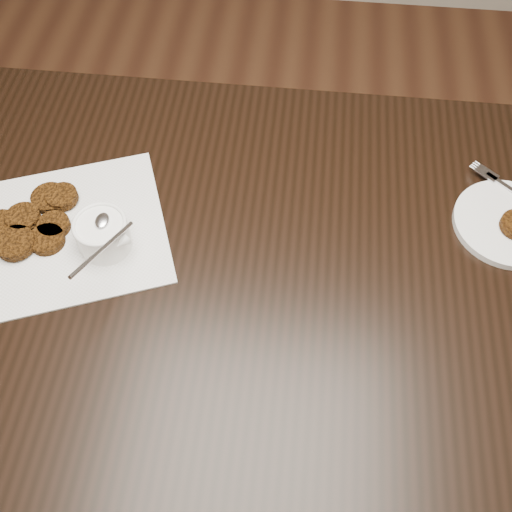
{
  "coord_description": "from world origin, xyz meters",
  "views": [
    {
      "loc": [
        0.06,
        -0.42,
        1.58
      ],
      "look_at": [
        0.01,
        0.09,
        0.8
      ],
      "focal_mm": 41.36,
      "sensor_mm": 36.0,
      "label": 1
    }
  ],
  "objects_px": {
    "table": "(263,358)",
    "sauce_ramekin": "(99,223)",
    "napkin": "(78,231)",
    "plate_with_patty": "(509,221)"
  },
  "relations": [
    {
      "from": "table",
      "to": "sauce_ramekin",
      "type": "height_order",
      "value": "sauce_ramekin"
    },
    {
      "from": "napkin",
      "to": "plate_with_patty",
      "type": "xyz_separation_m",
      "value": [
        0.74,
        0.09,
        0.01
      ]
    },
    {
      "from": "plate_with_patty",
      "to": "table",
      "type": "bearing_deg",
      "value": -162.18
    },
    {
      "from": "napkin",
      "to": "sauce_ramekin",
      "type": "relative_size",
      "value": 2.37
    },
    {
      "from": "table",
      "to": "sauce_ramekin",
      "type": "distance_m",
      "value": 0.52
    },
    {
      "from": "sauce_ramekin",
      "to": "plate_with_patty",
      "type": "height_order",
      "value": "sauce_ramekin"
    },
    {
      "from": "napkin",
      "to": "sauce_ramekin",
      "type": "bearing_deg",
      "value": -22.92
    },
    {
      "from": "table",
      "to": "plate_with_patty",
      "type": "distance_m",
      "value": 0.58
    },
    {
      "from": "plate_with_patty",
      "to": "sauce_ramekin",
      "type": "bearing_deg",
      "value": -170.36
    },
    {
      "from": "table",
      "to": "sauce_ramekin",
      "type": "bearing_deg",
      "value": 176.68
    }
  ]
}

